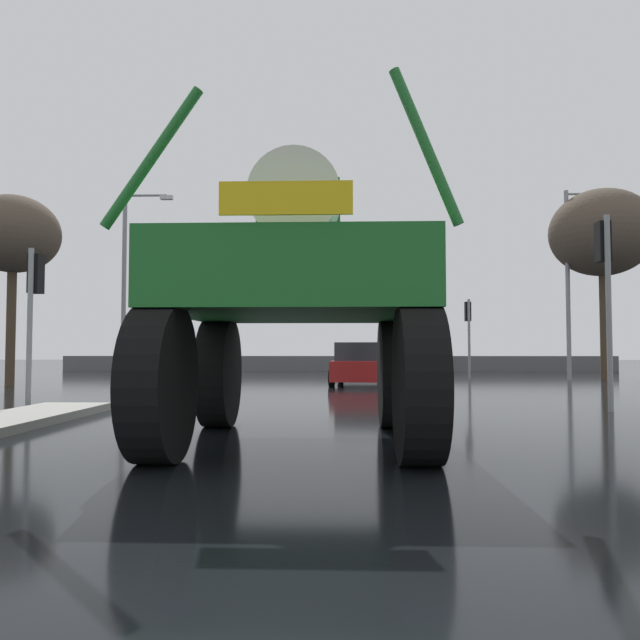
% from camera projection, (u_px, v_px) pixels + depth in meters
% --- Properties ---
extents(ground_plane, '(120.00, 120.00, 0.00)m').
position_uv_depth(ground_plane, '(333.00, 390.00, 19.52)').
color(ground_plane, black).
extents(oversize_sprayer, '(4.01, 5.10, 4.36)m').
position_uv_depth(oversize_sprayer, '(299.00, 299.00, 8.61)').
color(oversize_sprayer, black).
rests_on(oversize_sprayer, ground).
extents(sedan_ahead, '(2.25, 4.27, 1.52)m').
position_uv_depth(sedan_ahead, '(360.00, 365.00, 22.63)').
color(sedan_ahead, maroon).
rests_on(sedan_ahead, ground).
extents(traffic_signal_near_left, '(0.24, 0.54, 3.40)m').
position_uv_depth(traffic_signal_near_left, '(34.00, 292.00, 13.34)').
color(traffic_signal_near_left, gray).
rests_on(traffic_signal_near_left, ground).
extents(traffic_signal_near_right, '(0.24, 0.54, 4.03)m').
position_uv_depth(traffic_signal_near_right, '(605.00, 269.00, 12.95)').
color(traffic_signal_near_right, gray).
rests_on(traffic_signal_near_right, ground).
extents(traffic_signal_far_left, '(0.24, 0.55, 4.16)m').
position_uv_depth(traffic_signal_far_left, '(440.00, 309.00, 27.22)').
color(traffic_signal_far_left, gray).
rests_on(traffic_signal_far_left, ground).
extents(traffic_signal_far_right, '(0.24, 0.55, 3.45)m').
position_uv_depth(traffic_signal_far_right, '(468.00, 321.00, 27.17)').
color(traffic_signal_far_right, gray).
rests_on(traffic_signal_far_right, ground).
extents(streetlight_far_left, '(2.07, 0.24, 7.78)m').
position_uv_depth(streetlight_far_left, '(128.00, 274.00, 25.66)').
color(streetlight_far_left, gray).
rests_on(streetlight_far_left, ground).
extents(streetlight_far_right, '(1.80, 0.24, 7.99)m').
position_uv_depth(streetlight_far_right, '(571.00, 274.00, 26.26)').
color(streetlight_far_right, gray).
rests_on(streetlight_far_right, ground).
extents(bare_tree_left, '(3.20, 3.20, 6.68)m').
position_uv_depth(bare_tree_left, '(13.00, 235.00, 21.92)').
color(bare_tree_left, '#473828').
rests_on(bare_tree_left, ground).
extents(bare_tree_right, '(4.31, 4.31, 8.03)m').
position_uv_depth(bare_tree_right, '(602.00, 233.00, 26.33)').
color(bare_tree_right, '#473828').
rests_on(bare_tree_right, ground).
extents(roadside_barrier, '(32.46, 0.24, 0.90)m').
position_uv_depth(roadside_barrier, '(337.00, 364.00, 36.60)').
color(roadside_barrier, '#59595B').
rests_on(roadside_barrier, ground).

